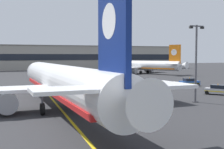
# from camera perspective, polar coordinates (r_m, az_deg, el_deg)

# --- Properties ---
(ground_plane) EXTENTS (400.00, 400.00, 0.00)m
(ground_plane) POSITION_cam_1_polar(r_m,az_deg,el_deg) (26.54, -5.81, -10.37)
(ground_plane) COLOR #2D2D30
(taxiway_centreline) EXTENTS (3.62, 179.97, 0.01)m
(taxiway_centreline) POSITION_cam_1_polar(r_m,az_deg,el_deg) (55.73, -13.19, -3.04)
(taxiway_centreline) COLOR yellow
(taxiway_centreline) RESTS_ON ground
(airliner_foreground) EXTENTS (32.20, 41.51, 11.65)m
(airliner_foreground) POSITION_cam_1_polar(r_m,az_deg,el_deg) (34.44, -9.86, -1.48)
(airliner_foreground) COLOR white
(airliner_foreground) RESTS_ON ground
(airliner_background) EXTENTS (26.26, 32.65, 10.20)m
(airliner_background) POSITION_cam_1_polar(r_m,az_deg,el_deg) (105.67, 5.69, 1.77)
(airliner_background) COLOR white
(airliner_background) RESTS_ON ground
(apron_lamp_post) EXTENTS (2.24, 0.90, 10.69)m
(apron_lamp_post) POSITION_cam_1_polar(r_m,az_deg,el_deg) (41.61, 16.27, 2.43)
(apron_lamp_post) COLOR #515156
(apron_lamp_post) RESTS_ON ground
(service_car_second) EXTENTS (4.27, 2.13, 1.79)m
(service_car_second) POSITION_cam_1_polar(r_m,az_deg,el_deg) (64.53, 15.07, -1.48)
(service_car_second) COLOR #2351A8
(service_car_second) RESTS_ON ground
(service_car_third) EXTENTS (3.96, 4.44, 1.79)m
(service_car_third) POSITION_cam_1_polar(r_m,az_deg,el_deg) (51.17, 20.23, -2.91)
(service_car_third) COLOR #B7B7BC
(service_car_third) RESTS_ON ground
(safety_cone_by_nose_gear) EXTENTS (0.44, 0.44, 0.55)m
(safety_cone_by_nose_gear) POSITION_cam_1_polar(r_m,az_deg,el_deg) (50.78, -10.49, -3.37)
(safety_cone_by_nose_gear) COLOR orange
(safety_cone_by_nose_gear) RESTS_ON ground
(terminal_building) EXTENTS (167.68, 12.40, 11.41)m
(terminal_building) POSITION_cam_1_polar(r_m,az_deg,el_deg) (137.70, -19.77, 3.16)
(terminal_building) COLOR #9E998E
(terminal_building) RESTS_ON ground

